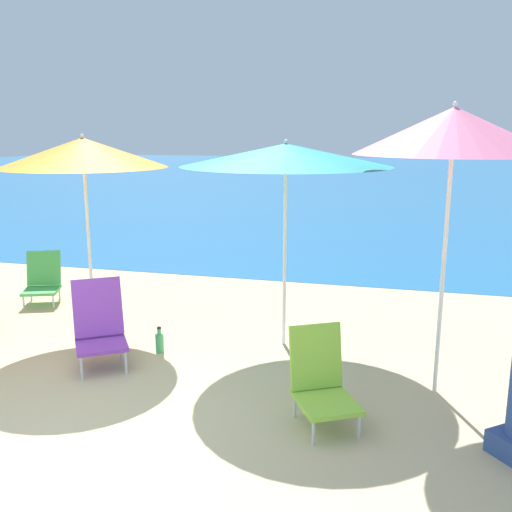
{
  "coord_description": "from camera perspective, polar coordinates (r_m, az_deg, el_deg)",
  "views": [
    {
      "loc": [
        2.47,
        -3.3,
        2.21
      ],
      "look_at": [
        1.08,
        1.98,
        1.0
      ],
      "focal_mm": 40.0,
      "sensor_mm": 36.0,
      "label": 1
    }
  ],
  "objects": [
    {
      "name": "beach_chair_purple",
      "position": [
        5.65,
        -15.39,
        -6.65
      ],
      "size": [
        0.7,
        0.73,
        0.81
      ],
      "rotation": [
        0.0,
        0.0,
        0.6
      ],
      "color": "silver",
      "rests_on": "ground"
    },
    {
      "name": "beach_umbrella_pink",
      "position": [
        4.81,
        19.14,
        11.7
      ],
      "size": [
        1.56,
        1.56,
        2.43
      ],
      "color": "white",
      "rests_on": "ground"
    },
    {
      "name": "beach_umbrella_teal",
      "position": [
        5.69,
        2.99,
        10.04
      ],
      "size": [
        2.1,
        2.1,
        2.12
      ],
      "color": "white",
      "rests_on": "ground"
    },
    {
      "name": "ground_plane",
      "position": [
        4.67,
        -20.24,
        -16.55
      ],
      "size": [
        60.0,
        60.0,
        0.0
      ],
      "primitive_type": "plane",
      "color": "#C6B284"
    },
    {
      "name": "sea_water",
      "position": [
        28.24,
        9.75,
        7.83
      ],
      "size": [
        60.0,
        40.0,
        0.01
      ],
      "color": "#23669E",
      "rests_on": "ground"
    },
    {
      "name": "beach_chair_green",
      "position": [
        7.94,
        -20.56,
        -2.19
      ],
      "size": [
        0.58,
        0.63,
        0.66
      ],
      "rotation": [
        0.0,
        0.0,
        0.38
      ],
      "color": "silver",
      "rests_on": "ground"
    },
    {
      "name": "water_bottle",
      "position": [
        5.92,
        -9.62,
        -8.5
      ],
      "size": [
        0.08,
        0.08,
        0.27
      ],
      "color": "#4CB266",
      "rests_on": "ground"
    },
    {
      "name": "beach_chair_lime",
      "position": [
        4.5,
        6.51,
        -12.16
      ],
      "size": [
        0.63,
        0.68,
        0.73
      ],
      "rotation": [
        0.0,
        0.0,
        0.51
      ],
      "color": "silver",
      "rests_on": "ground"
    },
    {
      "name": "beach_umbrella_orange",
      "position": [
        6.41,
        -16.91,
        9.84
      ],
      "size": [
        1.79,
        1.79,
        2.17
      ],
      "color": "white",
      "rests_on": "ground"
    }
  ]
}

